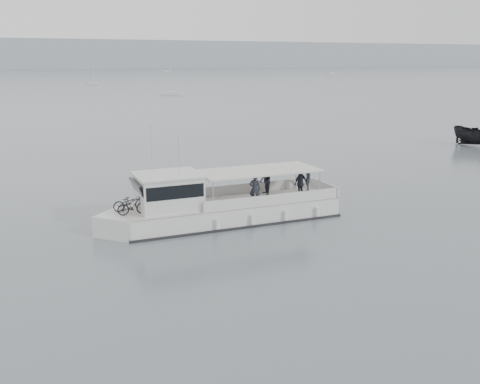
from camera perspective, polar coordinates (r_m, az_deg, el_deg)
name	(u,v)px	position (r m, az deg, el deg)	size (l,w,h in m)	color
ground	(192,222)	(29.72, -5.12, -3.18)	(1400.00, 1400.00, 0.00)	#566265
headland	(10,54)	(587.09, -23.32, 13.35)	(1400.00, 90.00, 28.00)	#939EA8
tour_boat	(212,207)	(29.12, -3.06, -1.58)	(13.62, 3.62, 5.70)	silver
dark_motorboat	(480,136)	(60.75, 24.20, 5.49)	(2.09, 5.55, 2.14)	black
moored_fleet	(89,84)	(199.69, -15.79, 11.03)	(351.63, 352.35, 9.05)	silver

